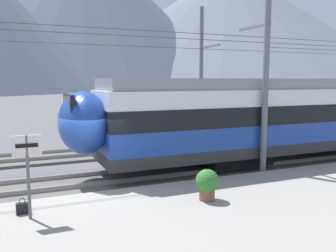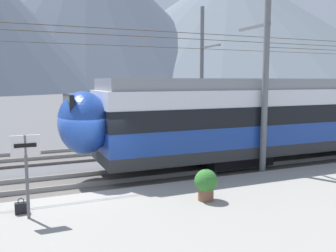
% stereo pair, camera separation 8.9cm
% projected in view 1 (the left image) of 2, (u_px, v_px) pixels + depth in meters
% --- Properties ---
extents(ground_plane, '(400.00, 400.00, 0.00)m').
position_uv_depth(ground_plane, '(86.00, 192.00, 12.18)').
color(ground_plane, '#565659').
extents(platform_slab, '(120.00, 7.39, 0.30)m').
position_uv_depth(platform_slab, '(126.00, 246.00, 7.91)').
color(platform_slab, gray).
rests_on(platform_slab, ground).
extents(track_near, '(120.00, 3.00, 0.28)m').
position_uv_depth(track_near, '(82.00, 183.00, 13.02)').
color(track_near, '#5B5651').
rests_on(track_near, ground).
extents(track_far, '(120.00, 3.00, 0.28)m').
position_uv_depth(track_far, '(63.00, 156.00, 17.72)').
color(track_far, '#5B5651').
rests_on(track_far, ground).
extents(catenary_mast_mid, '(38.78, 1.96, 7.33)m').
position_uv_depth(catenary_mast_mid, '(264.00, 78.00, 13.79)').
color(catenary_mast_mid, slate).
rests_on(catenary_mast_mid, ground).
extents(catenary_mast_far_side, '(38.78, 2.28, 8.25)m').
position_uv_depth(catenary_mast_far_side, '(202.00, 73.00, 22.32)').
color(catenary_mast_far_side, slate).
rests_on(catenary_mast_far_side, ground).
extents(platform_sign, '(0.70, 0.08, 2.13)m').
position_uv_depth(platform_sign, '(27.00, 158.00, 8.91)').
color(platform_sign, '#59595B').
rests_on(platform_sign, platform_slab).
extents(handbag_near_sign, '(0.32, 0.18, 0.42)m').
position_uv_depth(handbag_near_sign, '(22.00, 208.00, 9.42)').
color(handbag_near_sign, black).
rests_on(handbag_near_sign, platform_slab).
extents(potted_plant_platform_edge, '(0.67, 0.67, 0.92)m').
position_uv_depth(potted_plant_platform_edge, '(207.00, 182.00, 10.44)').
color(potted_plant_platform_edge, brown).
rests_on(potted_plant_platform_edge, platform_slab).
extents(mountain_central_peak, '(166.58, 166.58, 81.97)m').
position_uv_depth(mountain_central_peak, '(85.00, 11.00, 194.24)').
color(mountain_central_peak, '#515B6B').
rests_on(mountain_central_peak, ground).
extents(mountain_right_ridge, '(217.30, 217.30, 73.48)m').
position_uv_depth(mountain_right_ridge, '(227.00, 28.00, 226.00)').
color(mountain_right_ridge, slate).
rests_on(mountain_right_ridge, ground).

